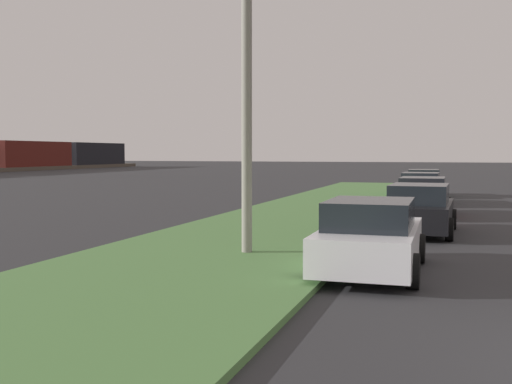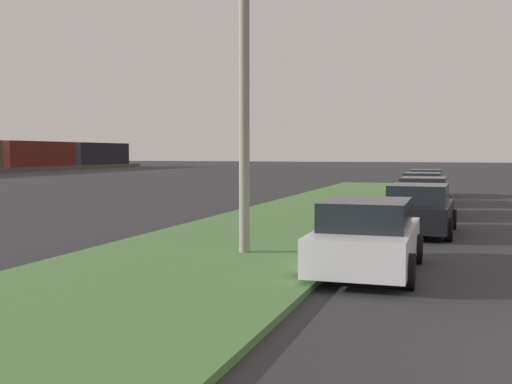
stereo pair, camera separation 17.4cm
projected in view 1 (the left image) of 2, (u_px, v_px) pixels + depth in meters
name	position (u px, v px, depth m)	size (l,w,h in m)	color
grass_median	(266.00, 232.00, 18.19)	(60.00, 6.00, 0.12)	#517F42
parked_car_white	(371.00, 237.00, 12.36)	(4.32, 2.05, 1.47)	silver
parked_car_black	(419.00, 210.00, 18.30)	(4.35, 2.11, 1.47)	black
parked_car_red	(422.00, 197.00, 23.47)	(4.31, 2.03, 1.47)	red
parked_car_silver	(421.00, 189.00, 28.91)	(4.32, 2.06, 1.47)	#B2B5BA
parked_car_green	(423.00, 183.00, 34.01)	(4.39, 2.21, 1.47)	#1E6B38
streetlight	(260.00, 63.00, 13.79)	(0.95, 2.83, 7.50)	gray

